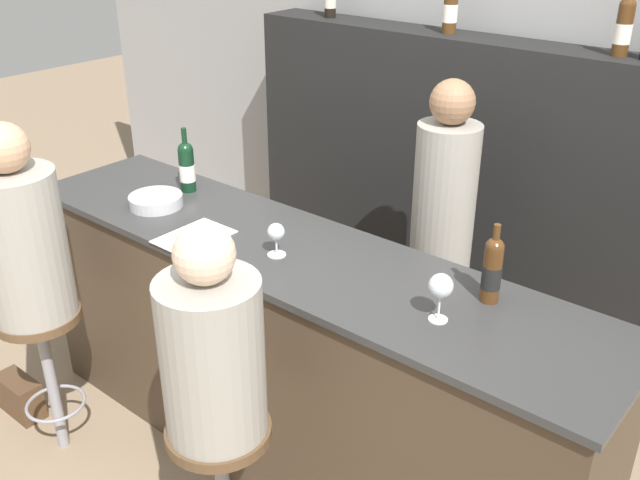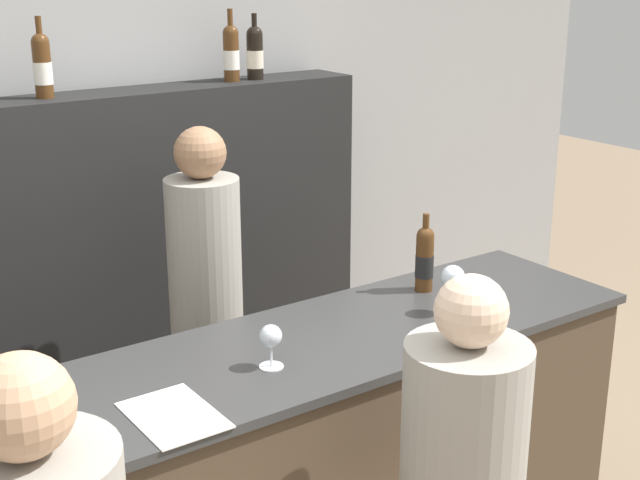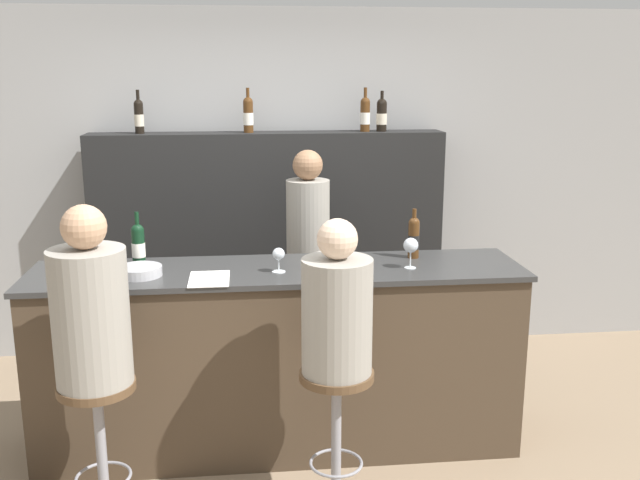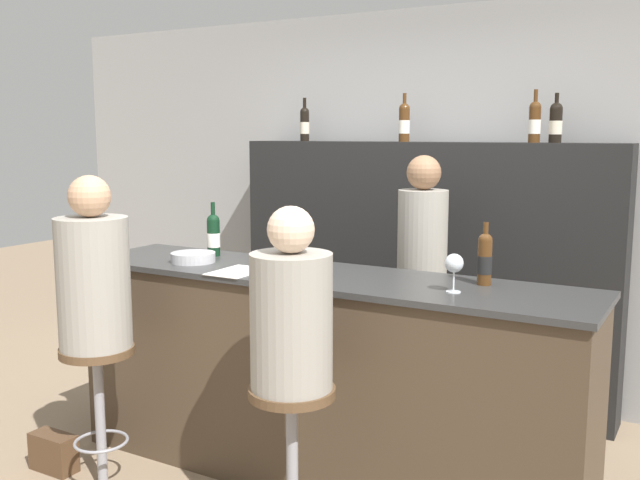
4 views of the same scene
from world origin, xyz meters
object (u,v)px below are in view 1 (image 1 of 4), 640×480
(wine_bottle_backbar_2, at_px, (624,26))
(metal_bowl, at_px, (156,201))
(wine_bottle_counter_0, at_px, (187,166))
(wine_bottle_backbar_1, at_px, (451,6))
(bartender, at_px, (439,262))
(bar_stool_right, at_px, (221,464))
(handbag, at_px, (20,396))
(guest_seated_right, at_px, (212,349))
(wine_glass_1, at_px, (441,287))
(guest_seated_left, at_px, (21,237))
(wine_bottle_counter_1, at_px, (492,269))
(wine_glass_0, at_px, (276,233))
(bar_stool_left, at_px, (44,344))

(wine_bottle_backbar_2, relative_size, metal_bowl, 1.31)
(wine_bottle_counter_0, xyz_separation_m, metal_bowl, (0.03, -0.22, -0.10))
(wine_bottle_backbar_1, relative_size, bartender, 0.19)
(bar_stool_right, height_order, handbag, bar_stool_right)
(guest_seated_right, xyz_separation_m, bartender, (-0.01, 1.43, -0.28))
(wine_glass_1, relative_size, guest_seated_right, 0.23)
(wine_bottle_backbar_1, distance_m, bar_stool_right, 2.40)
(guest_seated_left, bearing_deg, handbag, 180.00)
(wine_bottle_counter_1, relative_size, guest_seated_left, 0.35)
(bartender, bearing_deg, wine_glass_1, -60.29)
(wine_bottle_backbar_2, relative_size, wine_glass_0, 2.32)
(handbag, bearing_deg, wine_bottle_counter_1, 21.08)
(bar_stool_left, bearing_deg, guest_seated_left, -153.43)
(wine_bottle_counter_1, distance_m, guest_seated_left, 1.86)
(wine_bottle_counter_1, distance_m, wine_bottle_backbar_1, 1.66)
(wine_bottle_backbar_1, height_order, bar_stool_left, wine_bottle_backbar_1)
(bar_stool_left, distance_m, handbag, 0.59)
(bar_stool_right, relative_size, bartender, 0.45)
(wine_glass_0, height_order, wine_glass_1, wine_glass_1)
(wine_bottle_backbar_1, xyz_separation_m, bartender, (0.37, -0.57, -1.07))
(bar_stool_right, bearing_deg, guest_seated_left, -180.00)
(wine_bottle_counter_0, height_order, bar_stool_left, wine_bottle_counter_0)
(wine_glass_1, bearing_deg, wine_bottle_backbar_2, 90.74)
(wine_bottle_backbar_1, bearing_deg, wine_bottle_counter_0, -117.85)
(wine_bottle_counter_1, relative_size, guest_seated_right, 0.39)
(wine_bottle_counter_0, bearing_deg, bar_stool_right, -37.78)
(bar_stool_left, xyz_separation_m, handbag, (-0.36, -0.00, -0.47))
(metal_bowl, distance_m, bar_stool_right, 1.26)
(wine_bottle_backbar_1, relative_size, guest_seated_right, 0.42)
(guest_seated_right, bearing_deg, bar_stool_right, 116.57)
(wine_bottle_backbar_1, xyz_separation_m, wine_glass_1, (0.86, -1.43, -0.64))
(wine_bottle_backbar_1, xyz_separation_m, guest_seated_left, (-0.75, -2.00, -0.75))
(guest_seated_left, height_order, bar_stool_right, guest_seated_left)
(wine_bottle_backbar_1, xyz_separation_m, bar_stool_left, (-0.75, -2.00, -1.27))
(bar_stool_right, xyz_separation_m, handbag, (-1.49, -0.00, -0.47))
(guest_seated_right, bearing_deg, wine_bottle_backbar_2, 76.88)
(wine_bottle_backbar_2, relative_size, bartender, 0.19)
(wine_glass_1, bearing_deg, wine_glass_0, -180.00)
(wine_bottle_backbar_1, bearing_deg, metal_bowl, -113.14)
(guest_seated_right, bearing_deg, wine_glass_0, 113.43)
(wine_bottle_backbar_2, xyz_separation_m, wine_glass_0, (-0.71, -1.43, -0.67))
(bar_stool_left, height_order, handbag, bar_stool_left)
(wine_bottle_counter_0, bearing_deg, wine_bottle_backbar_1, 62.15)
(wine_glass_1, xyz_separation_m, bartender, (-0.49, 0.86, -0.43))
(wine_bottle_counter_0, distance_m, metal_bowl, 0.24)
(wine_glass_0, distance_m, guest_seated_left, 1.05)
(wine_glass_1, height_order, guest_seated_left, guest_seated_left)
(wine_glass_0, relative_size, guest_seated_left, 0.16)
(wine_glass_1, relative_size, handbag, 0.66)
(wine_glass_1, distance_m, bar_stool_right, 0.98)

